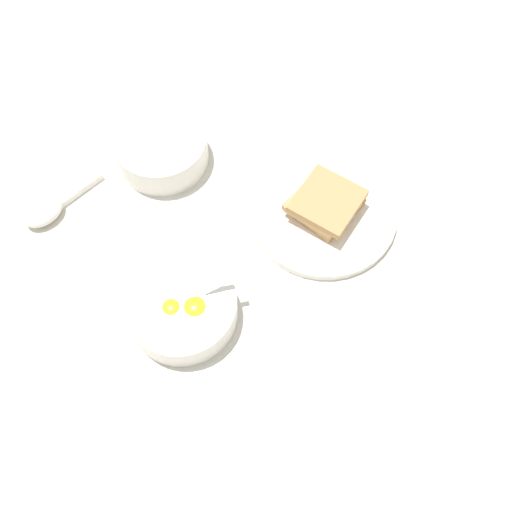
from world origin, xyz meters
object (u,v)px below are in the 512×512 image
object	(u,v)px
egg_bowl	(182,308)
congee_bowl	(161,148)
toast_sandwich	(325,202)
soup_spoon	(49,208)
toast_plate	(323,211)

from	to	relation	value
egg_bowl	congee_bowl	world-z (taller)	egg_bowl
toast_sandwich	soup_spoon	size ratio (longest dim) A/B	0.82
toast_sandwich	soup_spoon	world-z (taller)	toast_sandwich
congee_bowl	egg_bowl	bearing A→B (deg)	150.97
soup_spoon	toast_plate	bearing A→B (deg)	-129.34
egg_bowl	toast_plate	world-z (taller)	egg_bowl
soup_spoon	congee_bowl	world-z (taller)	congee_bowl
toast_plate	soup_spoon	xyz separation A→B (m)	(0.27, 0.33, 0.01)
egg_bowl	toast_sandwich	size ratio (longest dim) A/B	1.32
soup_spoon	toast_sandwich	bearing A→B (deg)	-129.38
egg_bowl	toast_sandwich	bearing A→B (deg)	-90.12
egg_bowl	toast_sandwich	distance (m)	0.27
egg_bowl	soup_spoon	distance (m)	0.28
toast_sandwich	soup_spoon	distance (m)	0.42
egg_bowl	toast_plate	size ratio (longest dim) A/B	0.68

